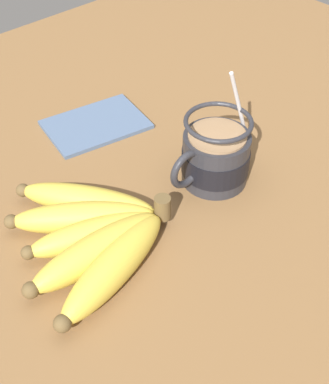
% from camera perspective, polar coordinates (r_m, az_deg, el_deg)
% --- Properties ---
extents(table, '(1.21, 1.21, 0.04)m').
position_cam_1_polar(table, '(0.70, 5.90, -2.12)').
color(table, brown).
rests_on(table, ground).
extents(coffee_mug, '(0.15, 0.09, 0.15)m').
position_cam_1_polar(coffee_mug, '(0.69, 5.41, 3.78)').
color(coffee_mug, '#28282D').
rests_on(coffee_mug, table).
extents(banana_bunch, '(0.20, 0.23, 0.04)m').
position_cam_1_polar(banana_bunch, '(0.62, -7.43, -4.52)').
color(banana_bunch, brown).
rests_on(banana_bunch, table).
extents(napkin, '(0.16, 0.13, 0.01)m').
position_cam_1_polar(napkin, '(0.81, -7.33, 7.15)').
color(napkin, slate).
rests_on(napkin, table).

